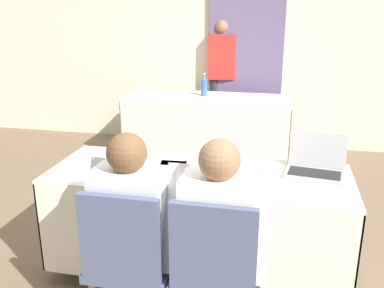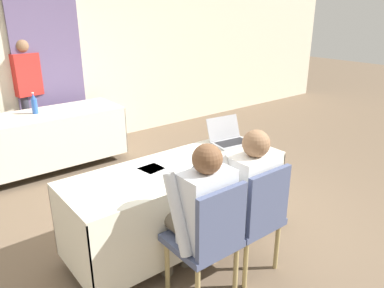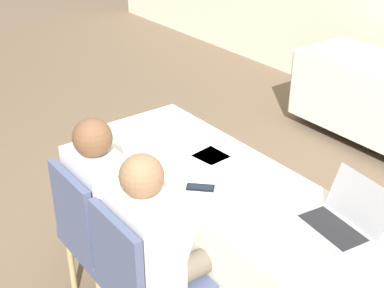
% 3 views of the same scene
% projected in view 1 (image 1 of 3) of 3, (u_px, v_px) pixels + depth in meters
% --- Properties ---
extents(ground_plane, '(24.00, 24.00, 0.00)m').
position_uv_depth(ground_plane, '(198.00, 273.00, 2.93)').
color(ground_plane, brown).
extents(wall_back, '(12.00, 0.06, 2.70)m').
position_uv_depth(wall_back, '(247.00, 39.00, 5.29)').
color(wall_back, beige).
rests_on(wall_back, ground_plane).
extents(curtain_panel, '(0.91, 0.04, 2.65)m').
position_uv_depth(curtain_panel, '(246.00, 41.00, 5.24)').
color(curtain_panel, slate).
rests_on(curtain_panel, ground_plane).
extents(conference_table_near, '(1.90, 0.70, 0.74)m').
position_uv_depth(conference_table_near, '(198.00, 199.00, 2.76)').
color(conference_table_near, silver).
rests_on(conference_table_near, ground_plane).
extents(conference_table_far, '(1.90, 0.70, 0.74)m').
position_uv_depth(conference_table_far, '(208.00, 112.00, 4.98)').
color(conference_table_far, silver).
rests_on(conference_table_far, ground_plane).
extents(laptop, '(0.39, 0.35, 0.23)m').
position_uv_depth(laptop, '(315.00, 167.00, 2.67)').
color(laptop, '#99999E').
rests_on(laptop, conference_table_near).
extents(cell_phone, '(0.15, 0.15, 0.01)m').
position_uv_depth(cell_phone, '(201.00, 183.00, 2.53)').
color(cell_phone, black).
rests_on(cell_phone, conference_table_near).
extents(paper_beside_laptop, '(0.25, 0.32, 0.00)m').
position_uv_depth(paper_beside_laptop, '(177.00, 162.00, 2.89)').
color(paper_beside_laptop, white).
rests_on(paper_beside_laptop, conference_table_near).
extents(paper_centre_table, '(0.23, 0.31, 0.00)m').
position_uv_depth(paper_centre_table, '(168.00, 168.00, 2.77)').
color(paper_centre_table, white).
rests_on(paper_centre_table, conference_table_near).
extents(paper_left_edge, '(0.25, 0.32, 0.00)m').
position_uv_depth(paper_left_edge, '(131.00, 167.00, 2.79)').
color(paper_left_edge, white).
rests_on(paper_left_edge, conference_table_near).
extents(water_bottle, '(0.07, 0.07, 0.26)m').
position_uv_depth(water_bottle, '(204.00, 86.00, 4.95)').
color(water_bottle, '#2D5BB7').
rests_on(water_bottle, conference_table_far).
extents(chair_near_left, '(0.44, 0.44, 0.91)m').
position_uv_depth(chair_near_left, '(130.00, 258.00, 2.21)').
color(chair_near_left, tan).
rests_on(chair_near_left, ground_plane).
extents(chair_near_right, '(0.44, 0.44, 0.91)m').
position_uv_depth(chair_near_right, '(216.00, 269.00, 2.12)').
color(chair_near_right, tan).
rests_on(chair_near_right, ground_plane).
extents(person_checkered_shirt, '(0.50, 0.52, 1.17)m').
position_uv_depth(person_checkered_shirt, '(136.00, 221.00, 2.26)').
color(person_checkered_shirt, '#665B4C').
rests_on(person_checkered_shirt, ground_plane).
extents(person_white_shirt, '(0.50, 0.52, 1.17)m').
position_uv_depth(person_white_shirt, '(220.00, 230.00, 2.16)').
color(person_white_shirt, '#665B4C').
rests_on(person_white_shirt, ground_plane).
extents(person_red_shirt, '(0.37, 0.26, 1.59)m').
position_uv_depth(person_red_shirt, '(221.00, 74.00, 5.46)').
color(person_red_shirt, '#33333D').
rests_on(person_red_shirt, ground_plane).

